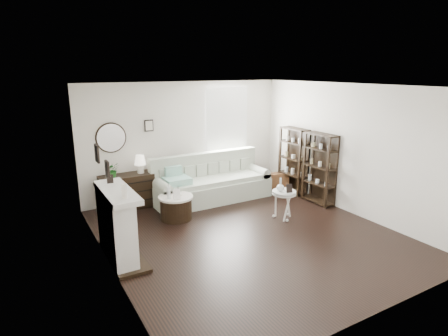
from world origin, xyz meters
TOP-DOWN VIEW (x-y plane):
  - room at (0.73, 2.70)m, footprint 5.50×5.50m
  - fireplace at (-2.32, 0.30)m, footprint 0.50×1.40m
  - shelf_unit_far at (2.33, 1.55)m, footprint 0.30×0.80m
  - shelf_unit_near at (2.33, 0.65)m, footprint 0.30×0.80m
  - sofa at (0.31, 2.08)m, footprint 2.74×0.95m
  - quilt at (-0.59, 1.95)m, footprint 0.56×0.46m
  - suitcase at (2.09, 1.90)m, footprint 0.67×0.42m
  - dresser at (-1.56, 2.47)m, footprint 1.14×0.49m
  - table_lamp at (-1.22, 2.47)m, footprint 0.31×0.31m
  - potted_plant at (-1.84, 2.42)m, footprint 0.33×0.30m
  - drum_table at (-0.87, 1.37)m, footprint 0.70×0.70m
  - pedestal_table at (1.04, 0.29)m, footprint 0.49×0.49m
  - eiffel_drum at (-0.79, 1.42)m, footprint 0.14×0.14m
  - bottle_drum at (-1.04, 1.29)m, footprint 0.07×0.07m
  - card_frame_drum at (-0.92, 1.19)m, footprint 0.15×0.07m
  - eiffel_ped at (1.14, 0.32)m, footprint 0.11×0.11m
  - flask_ped at (0.96, 0.31)m, footprint 0.15×0.15m
  - card_frame_ped at (1.06, 0.16)m, footprint 0.14×0.07m

SIDE VIEW (x-z plane):
  - suitcase at x=2.09m, z-range 0.00..0.42m
  - drum_table at x=-0.87m, z-range 0.00..0.49m
  - sofa at x=0.31m, z-range -0.18..0.88m
  - dresser at x=-1.56m, z-range 0.00..0.76m
  - fireplace at x=-2.32m, z-range -0.38..1.46m
  - pedestal_table at x=1.04m, z-range 0.25..0.84m
  - eiffel_drum at x=-0.79m, z-range 0.49..0.68m
  - card_frame_drum at x=-0.92m, z-range 0.49..0.68m
  - quilt at x=-0.59m, z-range 0.55..0.69m
  - bottle_drum at x=-1.04m, z-range 0.49..0.80m
  - eiffel_ped at x=1.14m, z-range 0.59..0.75m
  - card_frame_ped at x=1.06m, z-range 0.59..0.76m
  - flask_ped at x=0.96m, z-range 0.59..0.87m
  - shelf_unit_far at x=2.33m, z-range 0.00..1.60m
  - shelf_unit_near at x=2.33m, z-range 0.00..1.60m
  - potted_plant at x=-1.84m, z-range 0.76..1.08m
  - table_lamp at x=-1.22m, z-range 0.76..1.16m
  - room at x=0.73m, z-range -1.15..4.35m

